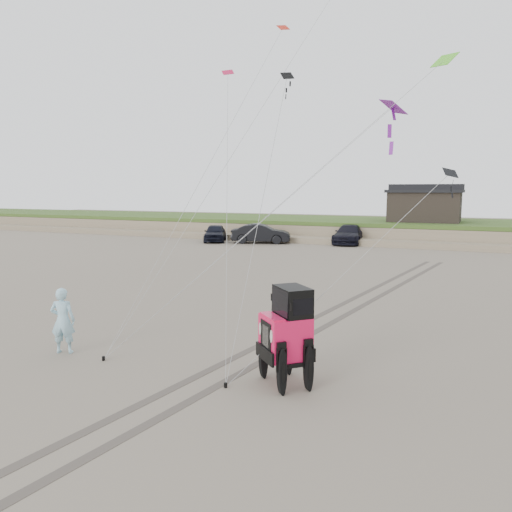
% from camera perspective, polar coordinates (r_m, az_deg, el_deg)
% --- Properties ---
extents(ground, '(160.00, 160.00, 0.00)m').
position_cam_1_polar(ground, '(13.15, -7.76, -12.77)').
color(ground, '#6B6054').
rests_on(ground, ground).
extents(dune_ridge, '(160.00, 14.25, 1.73)m').
position_cam_1_polar(dune_ridge, '(48.53, 16.35, 2.84)').
color(dune_ridge, '#7A6B54').
rests_on(dune_ridge, ground).
extents(cabin, '(6.40, 5.40, 3.35)m').
position_cam_1_polar(cabin, '(47.67, 18.76, 5.58)').
color(cabin, black).
rests_on(cabin, dune_ridge).
extents(truck_a, '(3.48, 4.83, 1.53)m').
position_cam_1_polar(truck_a, '(44.53, -4.69, 2.65)').
color(truck_a, black).
rests_on(truck_a, ground).
extents(truck_b, '(5.32, 3.18, 1.66)m').
position_cam_1_polar(truck_b, '(42.94, 0.56, 2.58)').
color(truck_b, black).
rests_on(truck_b, ground).
extents(truck_c, '(2.67, 5.70, 1.61)m').
position_cam_1_polar(truck_c, '(43.28, 10.62, 2.46)').
color(truck_c, black).
rests_on(truck_c, ground).
extents(jeep, '(5.04, 5.07, 1.86)m').
position_cam_1_polar(jeep, '(11.87, 3.37, -10.22)').
color(jeep, '#E8144B').
rests_on(jeep, ground).
extents(man, '(0.80, 0.68, 1.87)m').
position_cam_1_polar(man, '(15.05, -21.21, -6.88)').
color(man, '#94CCE5').
rests_on(man, ground).
extents(kite_flock, '(9.32, 9.10, 9.93)m').
position_cam_1_polar(kite_flock, '(19.25, 13.35, 19.89)').
color(kite_flock, '#50BF21').
rests_on(kite_flock, ground).
extents(stake_main, '(0.08, 0.08, 0.12)m').
position_cam_1_polar(stake_main, '(14.28, -17.04, -11.13)').
color(stake_main, black).
rests_on(stake_main, ground).
extents(stake_aux, '(0.08, 0.08, 0.12)m').
position_cam_1_polar(stake_aux, '(11.96, -3.49, -14.52)').
color(stake_aux, black).
rests_on(stake_aux, ground).
extents(tire_tracks, '(5.22, 29.74, 0.01)m').
position_cam_1_polar(tire_tracks, '(19.53, 10.00, -6.03)').
color(tire_tracks, '#4C443D').
rests_on(tire_tracks, ground).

